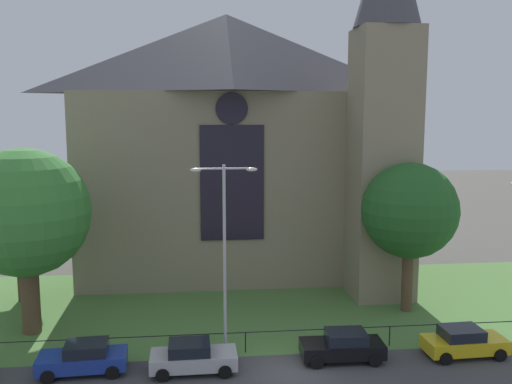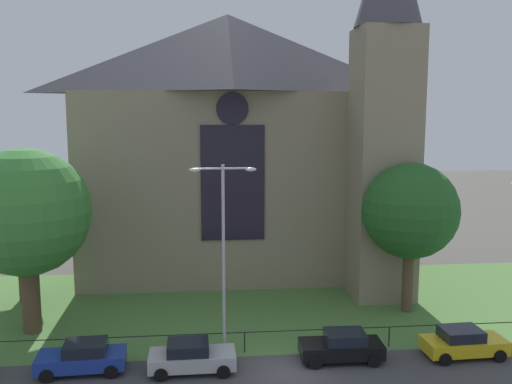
# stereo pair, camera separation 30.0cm
# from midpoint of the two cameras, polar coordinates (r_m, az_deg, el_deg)

# --- Properties ---
(ground) EXTENTS (160.00, 160.00, 0.00)m
(ground) POSITION_cam_midpoint_polar(r_m,az_deg,el_deg) (37.79, 1.10, -11.27)
(ground) COLOR #56544C
(grass_verge) EXTENTS (120.00, 20.00, 0.01)m
(grass_verge) POSITION_cam_midpoint_polar(r_m,az_deg,el_deg) (35.92, 1.48, -12.32)
(grass_verge) COLOR #517F3D
(grass_verge) RESTS_ON ground
(church_building) EXTENTS (23.20, 16.20, 26.00)m
(church_building) POSITION_cam_midpoint_polar(r_m,az_deg,el_deg) (43.82, -1.59, 5.15)
(church_building) COLOR gray
(church_building) RESTS_ON ground
(iron_railing) EXTENTS (31.40, 0.07, 1.13)m
(iron_railing) POSITION_cam_midpoint_polar(r_m,az_deg,el_deg) (30.29, -0.89, -14.35)
(iron_railing) COLOR black
(iron_railing) RESTS_ON ground
(tree_left_near) EXTENTS (7.21, 7.21, 10.62)m
(tree_left_near) POSITION_cam_midpoint_polar(r_m,az_deg,el_deg) (33.84, -22.19, -2.00)
(tree_left_near) COLOR brown
(tree_left_near) RESTS_ON ground
(tree_left_far) EXTENTS (5.02, 5.02, 7.23)m
(tree_left_far) POSITION_cam_midpoint_polar(r_m,az_deg,el_deg) (40.23, -22.66, -3.78)
(tree_left_far) COLOR #423021
(tree_left_far) RESTS_ON ground
(tree_right_near) EXTENTS (6.00, 6.00, 9.49)m
(tree_right_near) POSITION_cam_midpoint_polar(r_m,az_deg,el_deg) (36.11, 15.69, -1.91)
(tree_right_near) COLOR brown
(tree_right_near) RESTS_ON ground
(streetlamp_near) EXTENTS (3.37, 0.26, 9.97)m
(streetlamp_near) POSITION_cam_midpoint_polar(r_m,az_deg,el_deg) (28.54, -3.04, -4.80)
(streetlamp_near) COLOR #B2B2B7
(streetlamp_near) RESTS_ON ground
(parked_car_blue) EXTENTS (4.28, 2.20, 1.51)m
(parked_car_blue) POSITION_cam_midpoint_polar(r_m,az_deg,el_deg) (29.53, -16.98, -15.82)
(parked_car_blue) COLOR #1E3899
(parked_car_blue) RESTS_ON ground
(parked_car_silver) EXTENTS (4.22, 2.06, 1.51)m
(parked_car_silver) POSITION_cam_midpoint_polar(r_m,az_deg,el_deg) (28.56, -6.30, -16.35)
(parked_car_silver) COLOR #B7B7BC
(parked_car_silver) RESTS_ON ground
(parked_car_black) EXTENTS (4.25, 2.12, 1.51)m
(parked_car_black) POSITION_cam_midpoint_polar(r_m,az_deg,el_deg) (29.86, 9.05, -15.27)
(parked_car_black) COLOR black
(parked_car_black) RESTS_ON ground
(parked_car_yellow) EXTENTS (4.27, 2.16, 1.51)m
(parked_car_yellow) POSITION_cam_midpoint_polar(r_m,az_deg,el_deg) (31.87, 20.65, -14.17)
(parked_car_yellow) COLOR gold
(parked_car_yellow) RESTS_ON ground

